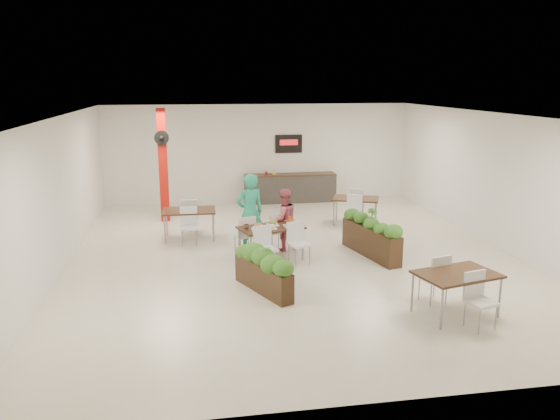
# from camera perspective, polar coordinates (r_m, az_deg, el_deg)

# --- Properties ---
(ground) EXTENTS (12.00, 12.00, 0.00)m
(ground) POSITION_cam_1_polar(r_m,az_deg,el_deg) (12.65, 1.28, -4.77)
(ground) COLOR beige
(ground) RESTS_ON ground
(room_shell) EXTENTS (10.10, 12.10, 3.22)m
(room_shell) POSITION_cam_1_polar(r_m,az_deg,el_deg) (12.18, 1.33, 4.24)
(room_shell) COLOR white
(room_shell) RESTS_ON ground
(red_column) EXTENTS (0.40, 0.41, 3.20)m
(red_column) POSITION_cam_1_polar(r_m,az_deg,el_deg) (15.78, -12.11, 4.71)
(red_column) COLOR #A9130B
(red_column) RESTS_ON ground
(service_counter) EXTENTS (3.00, 0.64, 2.20)m
(service_counter) POSITION_cam_1_polar(r_m,az_deg,el_deg) (18.09, 1.07, 2.39)
(service_counter) COLOR #312D2B
(service_counter) RESTS_ON ground
(main_table) EXTENTS (1.64, 1.90, 0.92)m
(main_table) POSITION_cam_1_polar(r_m,az_deg,el_deg) (12.23, -0.98, -2.30)
(main_table) COLOR black
(main_table) RESTS_ON ground
(diner_man) EXTENTS (0.78, 0.62, 1.86)m
(diner_man) POSITION_cam_1_polar(r_m,az_deg,el_deg) (12.74, -3.17, -0.31)
(diner_man) COLOR #27AA82
(diner_man) RESTS_ON ground
(diner_woman) EXTENTS (0.85, 0.74, 1.48)m
(diner_woman) POSITION_cam_1_polar(r_m,az_deg,el_deg) (12.89, 0.37, -1.00)
(diner_woman) COLOR #D65F72
(diner_woman) RESTS_ON ground
(planter_left) EXTENTS (0.97, 1.66, 0.92)m
(planter_left) POSITION_cam_1_polar(r_m,az_deg,el_deg) (10.39, -1.78, -5.99)
(planter_left) COLOR black
(planter_left) RESTS_ON ground
(planter_right) EXTENTS (0.81, 2.09, 1.12)m
(planter_right) POSITION_cam_1_polar(r_m,az_deg,el_deg) (12.67, 9.49, -2.49)
(planter_right) COLOR black
(planter_right) RESTS_ON ground
(side_table_a) EXTENTS (1.34, 1.63, 0.92)m
(side_table_a) POSITION_cam_1_polar(r_m,az_deg,el_deg) (14.02, -9.47, -0.42)
(side_table_a) COLOR black
(side_table_a) RESTS_ON ground
(side_table_b) EXTENTS (1.47, 1.66, 0.92)m
(side_table_b) POSITION_cam_1_polar(r_m,az_deg,el_deg) (15.40, 7.91, 0.85)
(side_table_b) COLOR black
(side_table_b) RESTS_ON ground
(side_table_c) EXTENTS (1.52, 1.67, 0.92)m
(side_table_c) POSITION_cam_1_polar(r_m,az_deg,el_deg) (9.84, 17.98, -6.91)
(side_table_c) COLOR black
(side_table_c) RESTS_ON ground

